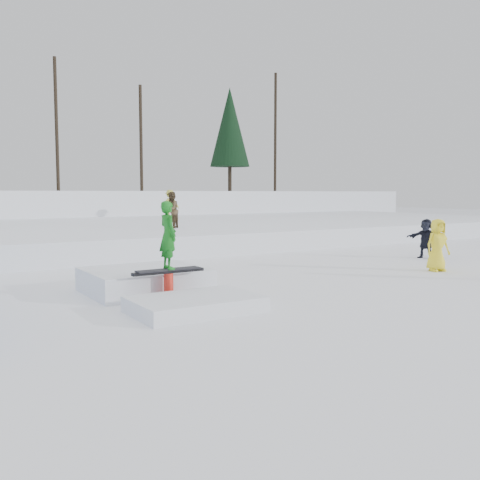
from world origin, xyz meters
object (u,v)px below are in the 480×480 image
spectator_yellow (437,245)px  walker_ygreen (170,204)px  jib_rail_feature (158,283)px  walker_olive (171,210)px  spectator_dark (426,239)px

spectator_yellow → walker_ygreen: bearing=102.8°
spectator_yellow → jib_rail_feature: jib_rail_feature is taller
walker_olive → spectator_yellow: bearing=67.8°
walker_ygreen → jib_rail_feature: (-8.79, -18.22, -1.33)m
walker_olive → jib_rail_feature: bearing=22.2°
spectator_dark → jib_rail_feature: 10.85m
walker_ygreen → spectator_yellow: bearing=100.4°
walker_olive → spectator_dark: 10.17m
spectator_yellow → spectator_dark: bearing=57.9°
walker_olive → spectator_yellow: 11.10m
spectator_dark → walker_ygreen: bearing=165.6°
walker_olive → spectator_yellow: size_ratio=1.00×
walker_olive → walker_ygreen: bearing=-155.6°
spectator_dark → walker_olive: bearing=-165.7°
walker_olive → jib_rail_feature: (-4.89, -9.71, -1.26)m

